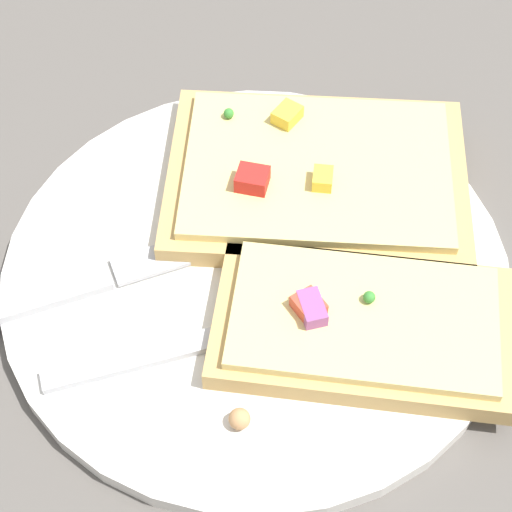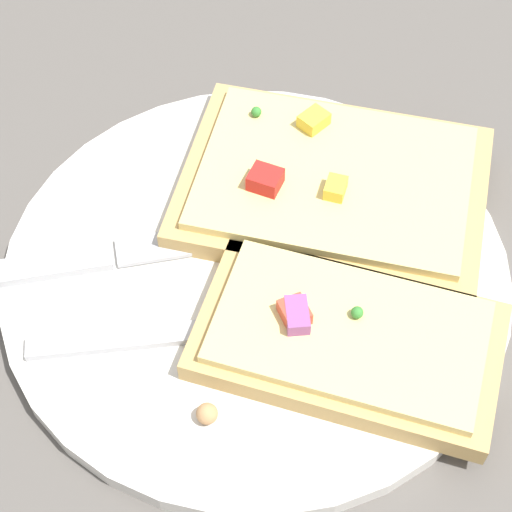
{
  "view_description": "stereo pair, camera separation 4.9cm",
  "coord_description": "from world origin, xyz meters",
  "px_view_note": "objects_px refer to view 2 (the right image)",
  "views": [
    {
      "loc": [
        0.15,
        -0.25,
        0.42
      ],
      "look_at": [
        0.0,
        0.0,
        0.02
      ],
      "focal_mm": 60.0,
      "sensor_mm": 36.0,
      "label": 1
    },
    {
      "loc": [
        0.19,
        -0.22,
        0.42
      ],
      "look_at": [
        0.0,
        0.0,
        0.02
      ],
      "focal_mm": 60.0,
      "sensor_mm": 36.0,
      "label": 2
    }
  ],
  "objects_px": {
    "fork": "(228,328)",
    "knife": "(126,254)",
    "plate": "(256,272)",
    "pizza_slice_main": "(328,181)",
    "pizza_slice_corner": "(347,339)"
  },
  "relations": [
    {
      "from": "fork",
      "to": "knife",
      "type": "xyz_separation_m",
      "value": [
        -0.08,
        -0.0,
        0.0
      ]
    },
    {
      "from": "plate",
      "to": "knife",
      "type": "xyz_separation_m",
      "value": [
        -0.06,
        -0.05,
        0.01
      ]
    },
    {
      "from": "knife",
      "to": "fork",
      "type": "bearing_deg",
      "value": -51.02
    },
    {
      "from": "fork",
      "to": "pizza_slice_main",
      "type": "distance_m",
      "value": 0.12
    },
    {
      "from": "knife",
      "to": "pizza_slice_main",
      "type": "xyz_separation_m",
      "value": [
        0.06,
        0.12,
        0.01
      ]
    },
    {
      "from": "fork",
      "to": "pizza_slice_main",
      "type": "bearing_deg",
      "value": 52.63
    },
    {
      "from": "plate",
      "to": "fork",
      "type": "bearing_deg",
      "value": -68.2
    },
    {
      "from": "plate",
      "to": "fork",
      "type": "xyz_separation_m",
      "value": [
        0.02,
        -0.04,
        0.01
      ]
    },
    {
      "from": "plate",
      "to": "knife",
      "type": "bearing_deg",
      "value": -143.81
    },
    {
      "from": "knife",
      "to": "pizza_slice_main",
      "type": "relative_size",
      "value": 0.75
    },
    {
      "from": "fork",
      "to": "pizza_slice_corner",
      "type": "height_order",
      "value": "pizza_slice_corner"
    },
    {
      "from": "pizza_slice_main",
      "to": "fork",
      "type": "bearing_deg",
      "value": 72.99
    },
    {
      "from": "pizza_slice_corner",
      "to": "plate",
      "type": "bearing_deg",
      "value": 149.12
    },
    {
      "from": "knife",
      "to": "pizza_slice_main",
      "type": "height_order",
      "value": "pizza_slice_main"
    },
    {
      "from": "plate",
      "to": "pizza_slice_corner",
      "type": "height_order",
      "value": "pizza_slice_corner"
    }
  ]
}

